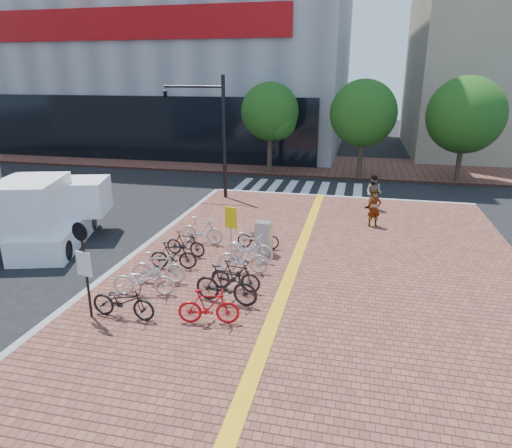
% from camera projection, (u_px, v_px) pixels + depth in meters
% --- Properties ---
extents(ground, '(120.00, 120.00, 0.00)m').
position_uv_depth(ground, '(223.00, 288.00, 14.65)').
color(ground, black).
rests_on(ground, ground).
extents(sidewalk, '(14.00, 34.00, 0.15)m').
position_uv_depth(sidewalk, '(292.00, 405.00, 9.36)').
color(sidewalk, brown).
rests_on(sidewalk, ground).
extents(tactile_strip, '(0.40, 34.00, 0.01)m').
position_uv_depth(tactile_strip, '(245.00, 394.00, 9.55)').
color(tactile_strip, gold).
rests_on(tactile_strip, sidewalk).
extents(kerb_west, '(0.25, 34.00, 0.15)m').
position_uv_depth(kerb_west, '(1.00, 359.00, 10.85)').
color(kerb_west, gray).
rests_on(kerb_west, ground).
extents(kerb_north, '(14.00, 0.25, 0.15)m').
position_uv_depth(kerb_north, '(339.00, 198.00, 25.09)').
color(kerb_north, gray).
rests_on(kerb_north, ground).
extents(far_sidewalk, '(70.00, 8.00, 0.15)m').
position_uv_depth(far_sidewalk, '(305.00, 165.00, 34.06)').
color(far_sidewalk, brown).
rests_on(far_sidewalk, ground).
extents(crosswalk, '(7.50, 4.00, 0.01)m').
position_uv_depth(crosswalk, '(299.00, 188.00, 27.50)').
color(crosswalk, silver).
rests_on(crosswalk, ground).
extents(street_trees, '(16.20, 4.60, 6.35)m').
position_uv_depth(street_trees, '(380.00, 115.00, 28.45)').
color(street_trees, '#38281E').
rests_on(street_trees, far_sidewalk).
extents(bike_0, '(1.89, 0.72, 0.98)m').
position_uv_depth(bike_0, '(123.00, 301.00, 12.44)').
color(bike_0, black).
rests_on(bike_0, sidewalk).
extents(bike_1, '(1.97, 1.02, 0.99)m').
position_uv_depth(bike_1, '(144.00, 280.00, 13.74)').
color(bike_1, silver).
rests_on(bike_1, sidewalk).
extents(bike_2, '(1.79, 0.71, 1.05)m').
position_uv_depth(bike_2, '(159.00, 268.00, 14.52)').
color(bike_2, silver).
rests_on(bike_2, sidewalk).
extents(bike_3, '(1.67, 0.72, 0.97)m').
position_uv_depth(bike_3, '(173.00, 255.00, 15.60)').
color(bike_3, black).
rests_on(bike_3, sidewalk).
extents(bike_4, '(1.60, 0.62, 0.94)m').
position_uv_depth(bike_4, '(185.00, 244.00, 16.73)').
color(bike_4, black).
rests_on(bike_4, sidewalk).
extents(bike_5, '(1.84, 0.69, 1.08)m').
position_uv_depth(bike_5, '(202.00, 230.00, 17.93)').
color(bike_5, silver).
rests_on(bike_5, sidewalk).
extents(bike_6, '(1.71, 0.77, 0.99)m').
position_uv_depth(bike_6, '(209.00, 307.00, 12.14)').
color(bike_6, red).
rests_on(bike_6, sidewalk).
extents(bike_7, '(2.00, 0.79, 1.17)m').
position_uv_depth(bike_7, '(226.00, 285.00, 13.20)').
color(bike_7, black).
rests_on(bike_7, sidewalk).
extents(bike_8, '(1.67, 0.63, 0.98)m').
position_uv_depth(bike_8, '(235.00, 276.00, 14.02)').
color(bike_8, black).
rests_on(bike_8, sidewalk).
extents(bike_9, '(1.79, 0.63, 1.06)m').
position_uv_depth(bike_9, '(243.00, 258.00, 15.27)').
color(bike_9, silver).
rests_on(bike_9, sidewalk).
extents(bike_10, '(1.82, 0.68, 1.07)m').
position_uv_depth(bike_10, '(249.00, 247.00, 16.21)').
color(bike_10, silver).
rests_on(bike_10, sidewalk).
extents(bike_11, '(1.65, 0.65, 0.85)m').
position_uv_depth(bike_11, '(258.00, 238.00, 17.46)').
color(bike_11, black).
rests_on(bike_11, sidewalk).
extents(pedestrian_a, '(0.69, 0.58, 1.62)m').
position_uv_depth(pedestrian_a, '(374.00, 209.00, 19.89)').
color(pedestrian_a, gray).
rests_on(pedestrian_a, sidewalk).
extents(pedestrian_b, '(1.04, 0.96, 1.72)m').
position_uv_depth(pedestrian_b, '(374.00, 193.00, 22.34)').
color(pedestrian_b, '#505366').
rests_on(pedestrian_b, sidewalk).
extents(utility_box, '(0.62, 0.49, 1.23)m').
position_uv_depth(utility_box, '(263.00, 238.00, 16.88)').
color(utility_box, '#A8A8AD').
rests_on(utility_box, sidewalk).
extents(yellow_sign, '(0.49, 0.21, 1.84)m').
position_uv_depth(yellow_sign, '(231.00, 222.00, 16.57)').
color(yellow_sign, '#B7B7BC').
rests_on(yellow_sign, sidewalk).
extents(notice_sign, '(0.51, 0.17, 2.76)m').
position_uv_depth(notice_sign, '(84.00, 259.00, 12.06)').
color(notice_sign, black).
rests_on(notice_sign, sidewalk).
extents(traffic_light_pole, '(3.42, 1.32, 6.37)m').
position_uv_depth(traffic_light_pole, '(197.00, 114.00, 23.86)').
color(traffic_light_pole, black).
rests_on(traffic_light_pole, sidewalk).
extents(box_truck, '(3.43, 5.26, 2.81)m').
position_uv_depth(box_truck, '(53.00, 213.00, 17.94)').
color(box_truck, white).
rests_on(box_truck, ground).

